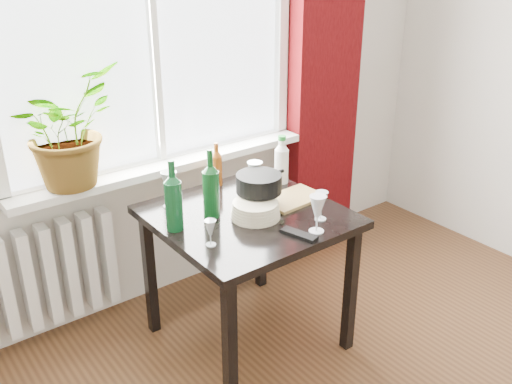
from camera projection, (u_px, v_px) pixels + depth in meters
window at (150, 14)px, 2.81m from camera, size 1.72×0.08×1.62m
windowsill at (167, 165)px, 3.08m from camera, size 1.72×0.20×0.04m
curtain at (326, 54)px, 3.48m from camera, size 0.50×0.12×2.56m
radiator at (38, 278)px, 2.87m from camera, size 0.80×0.10×0.55m
table at (248, 230)px, 2.77m from camera, size 0.85×0.85×0.74m
potted_plant at (65, 128)px, 2.68m from camera, size 0.68×0.66×0.57m
wine_bottle_left at (173, 195)px, 2.52m from camera, size 0.10×0.10×0.34m
wine_bottle_right at (211, 183)px, 2.64m from camera, size 0.08×0.08×0.34m
bottle_amber at (217, 164)px, 3.00m from camera, size 0.07×0.07×0.24m
cleaning_bottle at (282, 160)px, 3.02m from camera, size 0.08×0.08×0.26m
wineglass_front_right at (317, 214)px, 2.53m from camera, size 0.09×0.09×0.18m
wineglass_far_right at (321, 206)px, 2.64m from camera, size 0.07×0.07×0.15m
wineglass_back_center at (255, 178)px, 2.89m from camera, size 0.10×0.10×0.19m
wineglass_back_left at (170, 189)px, 2.76m from camera, size 0.11×0.11×0.19m
wineglass_front_left at (210, 233)px, 2.42m from camera, size 0.06×0.06×0.12m
plate_stack at (255, 210)px, 2.68m from camera, size 0.29×0.29×0.08m
fondue_pot at (259, 191)px, 2.76m from camera, size 0.31×0.29×0.17m
tv_remote at (299, 235)px, 2.52m from camera, size 0.10×0.18×0.02m
cutting_board at (293, 198)px, 2.87m from camera, size 0.31×0.21×0.02m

